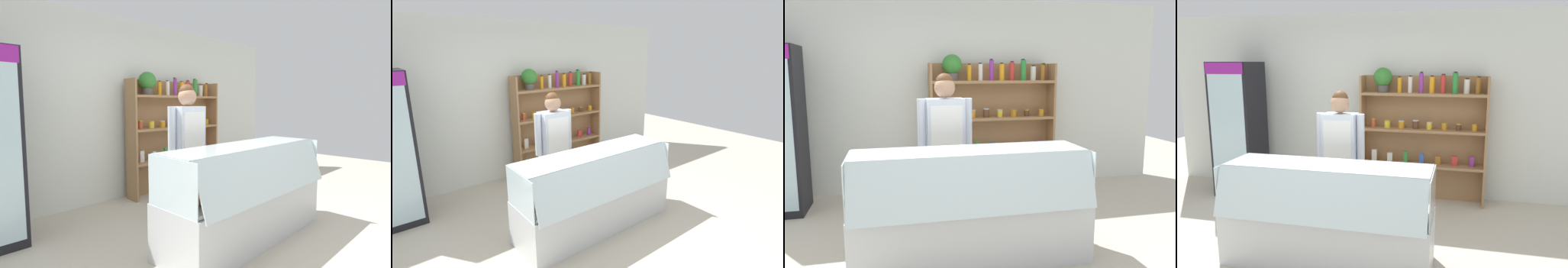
# 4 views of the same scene
# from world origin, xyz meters

# --- Properties ---
(ground_plane) EXTENTS (12.00, 12.00, 0.00)m
(ground_plane) POSITION_xyz_m (0.00, 0.00, 0.00)
(ground_plane) COLOR beige
(back_wall) EXTENTS (6.80, 0.10, 2.70)m
(back_wall) POSITION_xyz_m (0.00, 2.27, 1.35)
(back_wall) COLOR silver
(back_wall) RESTS_ON ground
(shelving_unit) EXTENTS (1.76, 0.29, 1.91)m
(shelving_unit) POSITION_xyz_m (0.69, 2.01, 1.08)
(shelving_unit) COLOR #9E754C
(shelving_unit) RESTS_ON ground
(deli_display_case) EXTENTS (2.07, 0.71, 1.01)m
(deli_display_case) POSITION_xyz_m (0.02, 0.02, 0.32)
(deli_display_case) COLOR silver
(deli_display_case) RESTS_ON ground
(shop_clerk) EXTENTS (0.58, 0.25, 1.67)m
(shop_clerk) POSITION_xyz_m (-0.09, 0.80, 0.99)
(shop_clerk) COLOR #2D2D38
(shop_clerk) RESTS_ON ground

